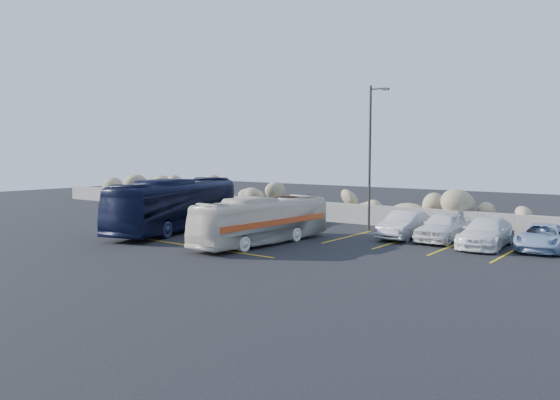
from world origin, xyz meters
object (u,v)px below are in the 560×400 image
Objects in this scene: car_b at (404,225)px; car_c at (486,233)px; lamppost at (371,154)px; vintage_bus at (262,221)px; car_a at (443,227)px; tour_coach at (176,205)px; car_d at (543,237)px.

car_c is (4.15, -0.21, -0.02)m from car_b.
vintage_bus is at bearing -107.81° from lamppost.
car_b is at bearing 174.95° from car_c.
lamppost is at bearing 170.40° from car_a.
tour_coach is 16.36m from car_c.
vintage_bus is 1.90× the size of car_a.
vintage_bus is 7.43m from car_b.
car_a reaches higher than car_b.
car_d is at bearing 14.80° from car_c.
car_d is at bearing 0.82° from tour_coach.
lamppost reaches higher than car_a.
tour_coach is 2.48× the size of car_d.
lamppost is at bearing 75.58° from vintage_bus.
tour_coach is at bearing 178.15° from vintage_bus.
lamppost is 5.81m from car_a.
tour_coach is at bearing -145.20° from lamppost.
tour_coach is (-8.91, -6.20, -2.85)m from lamppost.
car_a is 0.93× the size of car_c.
car_d is (6.44, 0.49, -0.09)m from car_b.
lamppost is 9.73m from car_d.
car_d is at bearing 32.49° from vintage_bus.
tour_coach is 2.28× the size of car_c.
vintage_bus is 6.76m from tour_coach.
vintage_bus is at bearing -153.22° from car_d.
vintage_bus is at bearing -137.07° from car_a.
car_a reaches higher than car_c.
car_a is at bearing 45.05° from vintage_bus.
car_b is 0.90× the size of car_c.
lamppost reaches higher than vintage_bus.
car_a is 1.01× the size of car_d.
car_c is at bearing -11.02° from lamppost.
car_a is at bearing 4.86° from car_b.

